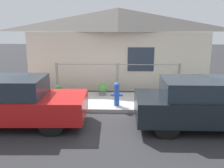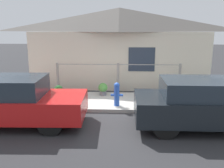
{
  "view_description": "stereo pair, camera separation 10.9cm",
  "coord_description": "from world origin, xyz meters",
  "views": [
    {
      "loc": [
        0.12,
        -7.63,
        2.78
      ],
      "look_at": [
        -0.15,
        0.3,
        0.9
      ],
      "focal_mm": 40.0,
      "sensor_mm": 36.0,
      "label": 1
    },
    {
      "loc": [
        0.23,
        -7.63,
        2.78
      ],
      "look_at": [
        -0.15,
        0.3,
        0.9
      ],
      "focal_mm": 40.0,
      "sensor_mm": 36.0,
      "label": 2
    }
  ],
  "objects": [
    {
      "name": "fence",
      "position": [
        0.0,
        1.99,
        0.79
      ],
      "size": [
        4.9,
        0.1,
        1.21
      ],
      "color": "gray",
      "rests_on": "sidewalk"
    },
    {
      "name": "car_left",
      "position": [
        -3.04,
        -1.08,
        0.7
      ],
      "size": [
        4.33,
        1.75,
        1.39
      ],
      "rotation": [
        0.0,
        0.0,
        0.03
      ],
      "color": "red",
      "rests_on": "ground_plane"
    },
    {
      "name": "sidewalk",
      "position": [
        0.0,
        1.07,
        0.06
      ],
      "size": [
        24.0,
        2.14,
        0.12
      ],
      "color": "#B2AFA8",
      "rests_on": "ground_plane"
    },
    {
      "name": "fire_hydrant",
      "position": [
        0.0,
        0.42,
        0.54
      ],
      "size": [
        0.42,
        0.19,
        0.8
      ],
      "color": "blue",
      "rests_on": "sidewalk"
    },
    {
      "name": "car_right",
      "position": [
        2.46,
        -1.08,
        0.7
      ],
      "size": [
        3.91,
        1.63,
        1.37
      ],
      "rotation": [
        0.0,
        0.0,
        0.0
      ],
      "color": "black",
      "rests_on": "ground_plane"
    },
    {
      "name": "potted_plant_near_hydrant",
      "position": [
        -0.57,
        1.68,
        0.38
      ],
      "size": [
        0.36,
        0.36,
        0.48
      ],
      "color": "slate",
      "rests_on": "sidewalk"
    },
    {
      "name": "potted_plant_by_fence",
      "position": [
        -2.22,
        1.35,
        0.35
      ],
      "size": [
        0.34,
        0.34,
        0.45
      ],
      "color": "#9E5638",
      "rests_on": "sidewalk"
    },
    {
      "name": "house",
      "position": [
        0.0,
        3.79,
        2.82
      ],
      "size": [
        8.13,
        2.23,
        3.54
      ],
      "color": "beige",
      "rests_on": "ground_plane"
    },
    {
      "name": "ground_plane",
      "position": [
        0.0,
        0.0,
        0.0
      ],
      "size": [
        60.0,
        60.0,
        0.0
      ],
      "primitive_type": "plane",
      "color": "#2D2D30"
    }
  ]
}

